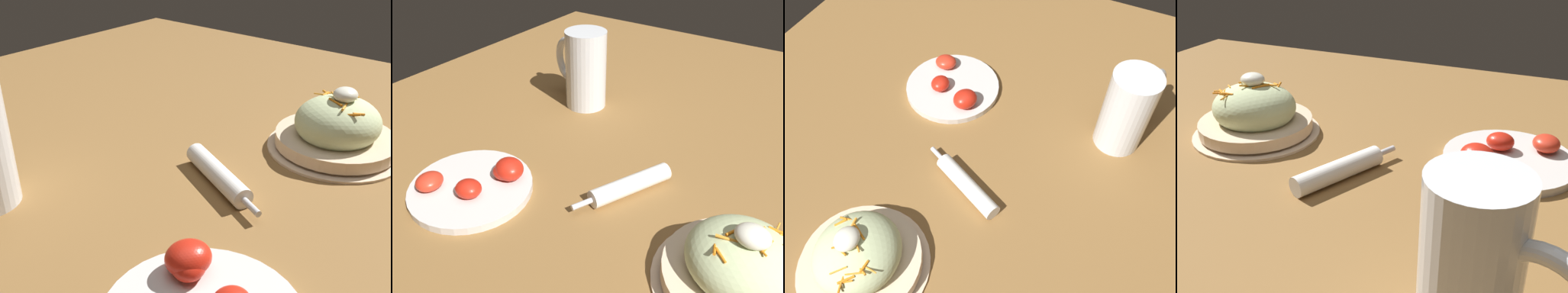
{
  "view_description": "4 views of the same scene",
  "coord_description": "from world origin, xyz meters",
  "views": [
    {
      "loc": [
        0.49,
        0.45,
        0.37
      ],
      "look_at": [
        0.05,
        0.09,
        0.07
      ],
      "focal_mm": 43.79,
      "sensor_mm": 36.0,
      "label": 1
    },
    {
      "loc": [
        -0.22,
        0.56,
        0.44
      ],
      "look_at": [
        0.08,
        0.12,
        0.08
      ],
      "focal_mm": 37.11,
      "sensor_mm": 36.0,
      "label": 2
    },
    {
      "loc": [
        -0.36,
        -0.11,
        0.68
      ],
      "look_at": [
        0.08,
        0.1,
        0.06
      ],
      "focal_mm": 40.02,
      "sensor_mm": 36.0,
      "label": 3
    },
    {
      "loc": [
        0.3,
        -0.44,
        0.35
      ],
      "look_at": [
        0.06,
        0.11,
        0.06
      ],
      "focal_mm": 44.41,
      "sensor_mm": 36.0,
      "label": 4
    }
  ],
  "objects": [
    {
      "name": "beer_mug",
      "position": [
        0.26,
        -0.12,
        0.08
      ],
      "size": [
        0.16,
        0.1,
        0.17
      ],
      "color": "white",
      "rests_on": "ground_plane"
    },
    {
      "name": "tomato_plate",
      "position": [
        0.23,
        0.24,
        0.01
      ],
      "size": [
        0.2,
        0.2,
        0.05
      ],
      "color": "silver",
      "rests_on": "ground_plane"
    },
    {
      "name": "salad_plate",
      "position": [
        -0.19,
        0.19,
        0.04
      ],
      "size": [
        0.22,
        0.22,
        0.11
      ],
      "color": "beige",
      "rests_on": "ground_plane"
    },
    {
      "name": "ground_plane",
      "position": [
        0.0,
        0.0,
        0.0
      ],
      "size": [
        1.43,
        1.43,
        0.0
      ],
      "primitive_type": "plane",
      "color": "olive"
    },
    {
      "name": "napkin_roll",
      "position": [
        0.01,
        0.1,
        0.02
      ],
      "size": [
        0.1,
        0.17,
        0.03
      ],
      "color": "white",
      "rests_on": "ground_plane"
    }
  ]
}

